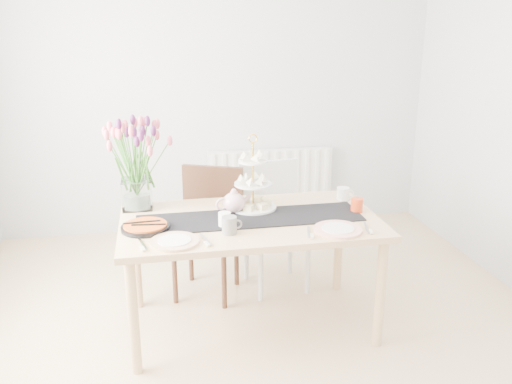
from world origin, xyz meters
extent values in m
plane|color=tan|center=(0.00, 0.00, 0.00)|extent=(4.50, 4.50, 0.00)
plane|color=#B2B4B6|center=(0.00, 2.25, 1.30)|extent=(4.00, 0.00, 4.00)
cube|color=white|center=(0.50, 2.19, 0.45)|extent=(1.20, 0.08, 0.60)
cube|color=tan|center=(-0.02, 0.41, 0.73)|extent=(1.60, 0.90, 0.04)
cylinder|color=tan|center=(-0.75, 0.03, 0.35)|extent=(0.06, 0.06, 0.71)
cylinder|color=tan|center=(0.71, 0.03, 0.35)|extent=(0.06, 0.06, 0.71)
cylinder|color=tan|center=(-0.75, 0.79, 0.35)|extent=(0.06, 0.06, 0.71)
cylinder|color=tan|center=(0.71, 0.79, 0.35)|extent=(0.06, 0.06, 0.71)
cube|color=#361F13|center=(-0.26, 0.89, 0.47)|extent=(0.59, 0.59, 0.04)
cube|color=#361F13|center=(-0.18, 1.08, 0.70)|extent=(0.43, 0.21, 0.43)
cylinder|color=#361F13|center=(-0.49, 0.79, 0.22)|extent=(0.04, 0.04, 0.45)
cylinder|color=#361F13|center=(-0.16, 0.66, 0.22)|extent=(0.04, 0.04, 0.45)
cylinder|color=#361F13|center=(-0.35, 1.13, 0.22)|extent=(0.04, 0.04, 0.45)
cylinder|color=#361F13|center=(-0.02, 0.99, 0.22)|extent=(0.04, 0.04, 0.45)
cube|color=silver|center=(0.27, 0.91, 0.47)|extent=(0.51, 0.51, 0.04)
cube|color=silver|center=(0.25, 1.12, 0.71)|extent=(0.46, 0.09, 0.44)
cylinder|color=silver|center=(0.11, 0.71, 0.23)|extent=(0.04, 0.04, 0.45)
cylinder|color=silver|center=(0.47, 0.75, 0.23)|extent=(0.04, 0.04, 0.45)
cylinder|color=silver|center=(0.07, 1.07, 0.23)|extent=(0.04, 0.04, 0.45)
cylinder|color=silver|center=(0.43, 1.11, 0.23)|extent=(0.04, 0.04, 0.45)
cube|color=black|center=(-0.02, 0.41, 0.75)|extent=(1.40, 0.35, 0.01)
cube|color=silver|center=(-0.71, 0.75, 0.85)|extent=(0.19, 0.19, 0.19)
cylinder|color=gold|center=(0.03, 0.58, 0.97)|extent=(0.01, 0.01, 0.45)
cylinder|color=white|center=(0.03, 0.58, 0.77)|extent=(0.30, 0.30, 0.01)
cylinder|color=white|center=(0.03, 0.58, 0.92)|extent=(0.24, 0.24, 0.01)
cylinder|color=white|center=(0.03, 0.58, 1.07)|extent=(0.19, 0.19, 0.01)
cylinder|color=white|center=(0.67, 0.65, 0.79)|extent=(0.11, 0.11, 0.09)
cylinder|color=black|center=(-0.66, 0.35, 0.76)|extent=(0.29, 0.29, 0.02)
cylinder|color=#D6561E|center=(-0.66, 0.35, 0.78)|extent=(0.26, 0.26, 0.01)
cylinder|color=slate|center=(-0.18, 0.19, 0.80)|extent=(0.10, 0.10, 0.10)
cylinder|color=white|center=(-0.19, 0.31, 0.79)|extent=(0.09, 0.09, 0.09)
cylinder|color=red|center=(0.68, 0.41, 0.80)|extent=(0.10, 0.10, 0.09)
cylinder|color=silver|center=(-0.50, 0.12, 0.76)|extent=(0.34, 0.34, 0.01)
cylinder|color=white|center=(0.45, 0.12, 0.76)|extent=(0.35, 0.35, 0.01)
camera|label=1|loc=(-0.58, -2.70, 1.94)|focal=38.00mm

